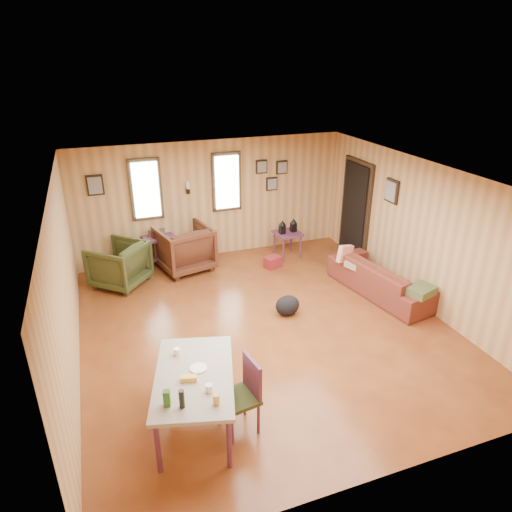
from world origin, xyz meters
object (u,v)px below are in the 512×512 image
Objects in this scene: end_table at (158,244)px; side_table at (288,231)px; recliner_brown at (184,246)px; dining_table at (194,380)px; recliner_green at (119,262)px; sofa at (383,273)px.

side_table reaches higher than end_table.
dining_table is at bearing 66.52° from recliner_brown.
end_table is 4.59m from dining_table.
dining_table reaches higher than side_table.
recliner_green is (-1.26, -0.24, -0.04)m from recliner_brown.
recliner_brown is at bearing 141.99° from recliner_green.
side_table reaches higher than sofa.
dining_table is at bearing 48.61° from recliner_green.
recliner_brown is at bearing 45.01° from sofa.
sofa is at bearing 42.51° from dining_table.
sofa is 3.76m from recliner_brown.
dining_table is at bearing -93.76° from end_table.
recliner_brown is 1.10× the size of recliner_green.
sofa is 4.74m from recliner_green.
sofa is at bearing 131.54° from recliner_brown.
side_table is 4.98m from dining_table.
side_table is at bearing 133.46° from recliner_green.
recliner_brown reaches higher than dining_table.
sofa reaches higher than end_table.
dining_table is (-0.75, -4.15, 0.17)m from recliner_brown.
recliner_brown is at bearing -43.61° from end_table.
dining_table is (-0.30, -4.57, 0.23)m from end_table.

